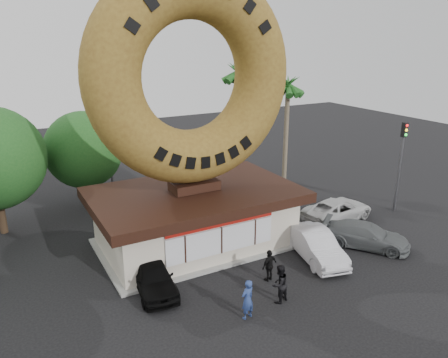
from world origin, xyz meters
TOP-DOWN VIEW (x-y plane):
  - ground at (0.00, 0.00)m, footprint 90.00×90.00m
  - donut_shop at (0.00, 5.98)m, footprint 11.20×7.20m
  - giant_donut at (0.00, 6.00)m, footprint 11.14×2.84m
  - tree_mid at (-4.00, 15.00)m, footprint 5.20×5.20m
  - palm_near at (7.50, 14.00)m, footprint 2.60×2.60m
  - palm_far at (11.00, 12.50)m, footprint 2.60×2.60m
  - street_lamp at (-1.86, 16.00)m, footprint 2.11×0.20m
  - traffic_signal at (14.00, 3.99)m, footprint 0.30×0.38m
  - person_left at (-1.04, -1.27)m, footprint 0.74×0.57m
  - person_center at (0.81, -0.96)m, footprint 1.03×0.90m
  - person_right at (1.45, 0.75)m, footprint 1.02×0.62m
  - car_black at (-3.76, 2.69)m, footprint 2.16×4.36m
  - car_silver at (4.87, 1.39)m, footprint 2.65×4.95m
  - car_grey at (8.26, 1.08)m, footprint 4.37×4.95m
  - car_white at (9.49, 4.70)m, footprint 5.29×2.98m

SIDE VIEW (x-z plane):
  - ground at x=0.00m, z-range 0.00..0.00m
  - car_grey at x=8.26m, z-range 0.00..1.37m
  - car_white at x=9.49m, z-range 0.00..1.39m
  - car_black at x=-3.76m, z-range 0.00..1.43m
  - car_silver at x=4.87m, z-range 0.00..1.55m
  - person_right at x=1.45m, z-range 0.00..1.63m
  - person_left at x=-1.04m, z-range 0.00..1.79m
  - person_center at x=0.81m, z-range 0.00..1.81m
  - donut_shop at x=0.00m, z-range -0.13..3.67m
  - traffic_signal at x=14.00m, z-range 0.83..6.90m
  - tree_mid at x=-4.00m, z-range 0.70..7.33m
  - street_lamp at x=-1.86m, z-range 0.48..8.48m
  - palm_far at x=11.00m, z-range 3.11..11.86m
  - palm_near at x=7.50m, z-range 3.54..13.29m
  - giant_donut at x=0.00m, z-range 3.80..14.94m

